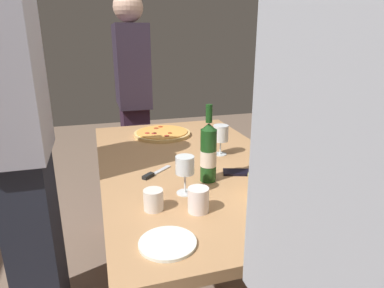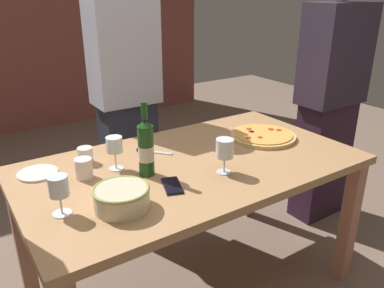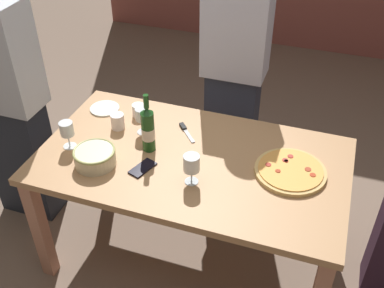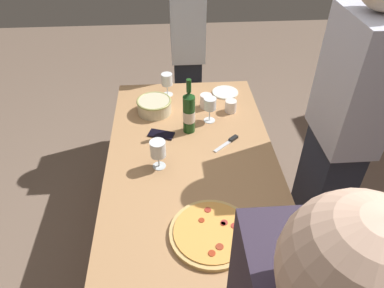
{
  "view_description": "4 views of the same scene",
  "coord_description": "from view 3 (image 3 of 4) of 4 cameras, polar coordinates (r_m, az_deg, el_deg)",
  "views": [
    {
      "loc": [
        -1.47,
        0.44,
        1.34
      ],
      "look_at": [
        0.0,
        0.0,
        0.84
      ],
      "focal_mm": 30.71,
      "sensor_mm": 36.0,
      "label": 1
    },
    {
      "loc": [
        -0.93,
        -1.4,
        1.52
      ],
      "look_at": [
        0.0,
        0.0,
        0.84
      ],
      "focal_mm": 36.32,
      "sensor_mm": 36.0,
      "label": 2
    },
    {
      "loc": [
        0.6,
        -1.75,
        2.25
      ],
      "look_at": [
        0.0,
        0.0,
        0.84
      ],
      "focal_mm": 43.1,
      "sensor_mm": 36.0,
      "label": 3
    },
    {
      "loc": [
        1.42,
        -0.1,
        1.99
      ],
      "look_at": [
        0.0,
        0.0,
        0.84
      ],
      "focal_mm": 33.33,
      "sensor_mm": 36.0,
      "label": 4
    }
  ],
  "objects": [
    {
      "name": "cell_phone",
      "position": [
        2.33,
        -6.13,
        -2.97
      ],
      "size": [
        0.11,
        0.16,
        0.01
      ],
      "primitive_type": "cube",
      "rotation": [
        0.0,
        0.0,
        2.8
      ],
      "color": "black",
      "rests_on": "dining_table"
    },
    {
      "name": "ground_plane",
      "position": [
        2.92,
        0.0,
        -13.26
      ],
      "size": [
        8.0,
        8.0,
        0.0
      ],
      "primitive_type": "plane",
      "color": "#7D6656"
    },
    {
      "name": "cup_ceramic",
      "position": [
        2.7,
        -6.66,
        4.16
      ],
      "size": [
        0.07,
        0.07,
        0.08
      ],
      "primitive_type": "cylinder",
      "color": "white",
      "rests_on": "dining_table"
    },
    {
      "name": "person_host",
      "position": [
        2.92,
        5.3,
        9.38
      ],
      "size": [
        0.39,
        0.24,
        1.74
      ],
      "rotation": [
        0.0,
        0.0,
        -1.6
      ],
      "color": "#272B3A",
      "rests_on": "ground"
    },
    {
      "name": "dining_table",
      "position": [
        2.45,
        0.0,
        -3.44
      ],
      "size": [
        1.6,
        0.9,
        0.75
      ],
      "color": "tan",
      "rests_on": "ground"
    },
    {
      "name": "cup_amber",
      "position": [
        2.61,
        -9.19,
        2.79
      ],
      "size": [
        0.08,
        0.08,
        0.09
      ],
      "primitive_type": "cylinder",
      "color": "white",
      "rests_on": "dining_table"
    },
    {
      "name": "serving_bowl",
      "position": [
        2.38,
        -11.94,
        -1.51
      ],
      "size": [
        0.22,
        0.22,
        0.09
      ],
      "color": "beige",
      "rests_on": "dining_table"
    },
    {
      "name": "pizza",
      "position": [
        2.34,
        12.07,
        -3.29
      ],
      "size": [
        0.36,
        0.36,
        0.03
      ],
      "color": "#DDB56C",
      "rests_on": "dining_table"
    },
    {
      "name": "person_guest_right",
      "position": [
        2.88,
        -22.03,
        5.05
      ],
      "size": [
        0.45,
        0.24,
        1.67
      ],
      "rotation": [
        0.0,
        0.0,
        -0.04
      ],
      "color": "#212631",
      "rests_on": "ground"
    },
    {
      "name": "wine_bottle",
      "position": [
        2.38,
        -5.51,
        1.8
      ],
      "size": [
        0.07,
        0.07,
        0.33
      ],
      "color": "#1A471A",
      "rests_on": "dining_table"
    },
    {
      "name": "wine_glass_near_pizza",
      "position": [
        2.49,
        -15.24,
        1.71
      ],
      "size": [
        0.07,
        0.07,
        0.15
      ],
      "color": "white",
      "rests_on": "dining_table"
    },
    {
      "name": "wine_glass_far_left",
      "position": [
        2.52,
        -6.21,
        3.5
      ],
      "size": [
        0.07,
        0.07,
        0.16
      ],
      "color": "white",
      "rests_on": "dining_table"
    },
    {
      "name": "pizza_knife",
      "position": [
        2.58,
        -0.83,
        1.73
      ],
      "size": [
        0.14,
        0.16,
        0.02
      ],
      "color": "silver",
      "rests_on": "dining_table"
    },
    {
      "name": "side_plate",
      "position": [
        2.81,
        -10.75,
        4.35
      ],
      "size": [
        0.17,
        0.17,
        0.01
      ],
      "primitive_type": "cylinder",
      "color": "white",
      "rests_on": "dining_table"
    },
    {
      "name": "wine_glass_by_bottle",
      "position": [
        2.18,
        -0.06,
        -2.56
      ],
      "size": [
        0.08,
        0.08,
        0.16
      ],
      "color": "white",
      "rests_on": "dining_table"
    }
  ]
}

